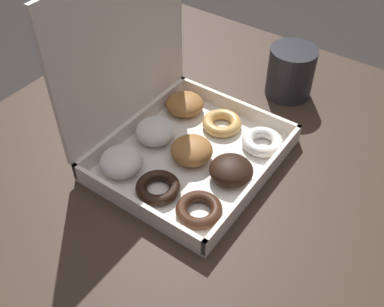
# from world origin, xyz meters

# --- Properties ---
(dining_table) EXTENTS (1.08, 1.01, 0.74)m
(dining_table) POSITION_xyz_m (0.00, 0.00, 0.64)
(dining_table) COLOR #38281E
(dining_table) RESTS_ON ground_plane
(donut_box) EXTENTS (0.31, 0.28, 0.32)m
(donut_box) POSITION_xyz_m (0.05, 0.12, 0.79)
(donut_box) COLOR silver
(donut_box) RESTS_ON dining_table
(coffee_mug) EXTENTS (0.09, 0.09, 0.10)m
(coffee_mug) POSITION_xyz_m (0.33, 0.03, 0.79)
(coffee_mug) COLOR #232328
(coffee_mug) RESTS_ON dining_table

